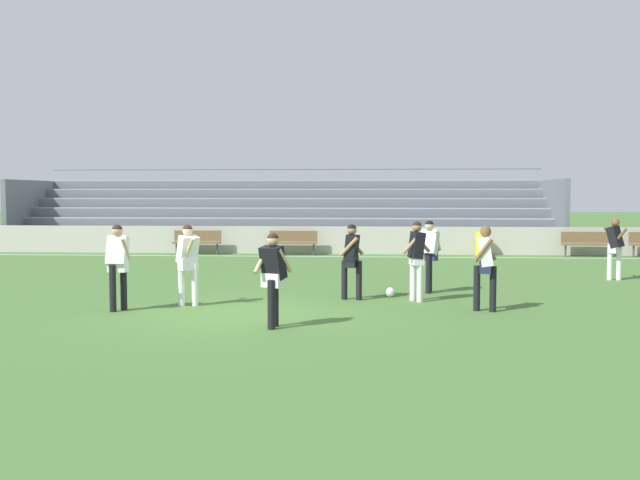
% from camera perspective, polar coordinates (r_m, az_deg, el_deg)
% --- Properties ---
extents(ground_plane, '(160.00, 160.00, 0.00)m').
position_cam_1_polar(ground_plane, '(13.97, -6.21, -5.81)').
color(ground_plane, '#477033').
extents(field_line_sideline, '(44.00, 0.12, 0.01)m').
position_cam_1_polar(field_line_sideline, '(26.63, -1.28, -1.29)').
color(field_line_sideline, white).
rests_on(field_line_sideline, ground).
extents(sideline_wall, '(48.00, 0.16, 1.04)m').
position_cam_1_polar(sideline_wall, '(27.83, -1.04, -0.00)').
color(sideline_wall, '#BCB7AD').
rests_on(sideline_wall, ground).
extents(bleacher_stand, '(22.83, 5.14, 3.47)m').
position_cam_1_polar(bleacher_stand, '(31.53, -2.75, 2.25)').
color(bleacher_stand, '#9EA3AD').
rests_on(bleacher_stand, ground).
extents(bench_near_bin, '(1.80, 0.40, 0.90)m').
position_cam_1_polar(bench_near_bin, '(28.23, 20.16, -0.13)').
color(bench_near_bin, brown).
rests_on(bench_near_bin, ground).
extents(bench_far_left, '(1.80, 0.40, 0.90)m').
position_cam_1_polar(bench_far_left, '(27.91, -9.59, 0.00)').
color(bench_far_left, brown).
rests_on(bench_far_left, ground).
extents(bench_near_wall_gap, '(1.80, 0.40, 0.90)m').
position_cam_1_polar(bench_near_wall_gap, '(27.28, -2.11, -0.03)').
color(bench_near_wall_gap, brown).
rests_on(bench_near_wall_gap, ground).
extents(trash_bin, '(0.45, 0.45, 0.88)m').
position_cam_1_polar(trash_bin, '(27.51, 12.55, -0.30)').
color(trash_bin, yellow).
rests_on(trash_bin, ground).
extents(player_dark_dropping_back, '(0.53, 0.57, 1.63)m').
position_cam_1_polar(player_dark_dropping_back, '(15.71, 2.50, -1.19)').
color(player_dark_dropping_back, black).
rests_on(player_dark_dropping_back, ground).
extents(player_dark_trailing_run, '(0.64, 0.50, 1.71)m').
position_cam_1_polar(player_dark_trailing_run, '(15.58, 7.56, -1.06)').
color(player_dark_trailing_run, white).
rests_on(player_dark_trailing_run, ground).
extents(player_white_overlapping, '(0.47, 0.50, 1.69)m').
position_cam_1_polar(player_white_overlapping, '(14.72, -15.55, -1.48)').
color(player_white_overlapping, black).
rests_on(player_white_overlapping, ground).
extents(player_white_pressing_high, '(0.51, 0.68, 1.66)m').
position_cam_1_polar(player_white_pressing_high, '(15.05, -10.30, -1.37)').
color(player_white_pressing_high, white).
rests_on(player_white_pressing_high, ground).
extents(player_dark_on_ball, '(0.53, 0.67, 1.65)m').
position_cam_1_polar(player_dark_on_ball, '(20.79, 22.08, -0.24)').
color(player_dark_on_ball, white).
rests_on(player_dark_on_ball, ground).
extents(player_white_wide_left, '(0.51, 0.51, 1.68)m').
position_cam_1_polar(player_white_wide_left, '(14.49, 12.81, -1.56)').
color(player_white_wide_left, black).
rests_on(player_white_wide_left, ground).
extents(player_dark_challenging, '(0.65, 0.47, 1.63)m').
position_cam_1_polar(player_dark_challenging, '(12.42, -3.70, -2.50)').
color(player_dark_challenging, black).
rests_on(player_dark_challenging, ground).
extents(player_white_wide_right, '(0.60, 0.52, 1.68)m').
position_cam_1_polar(player_white_wide_right, '(16.99, 8.54, -0.76)').
color(player_white_wide_right, black).
rests_on(player_white_wide_right, ground).
extents(soccer_ball, '(0.22, 0.22, 0.22)m').
position_cam_1_polar(soccer_ball, '(16.25, 5.47, -4.09)').
color(soccer_ball, white).
rests_on(soccer_ball, ground).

